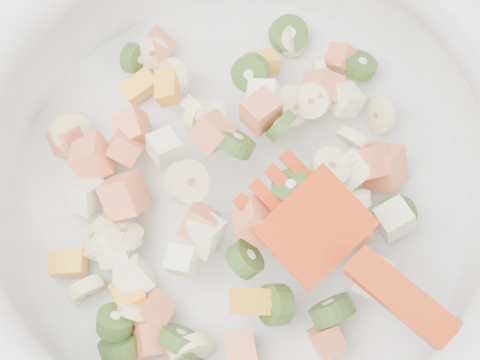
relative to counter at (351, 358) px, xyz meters
The scene contains 2 objects.
counter is the anchor object (origin of this frame).
mixing_bowl 0.53m from the counter, 167.88° to the right, with size 0.47×0.39×0.12m.
Camera 1 is at (-0.06, 1.28, 1.39)m, focal length 55.00 mm.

